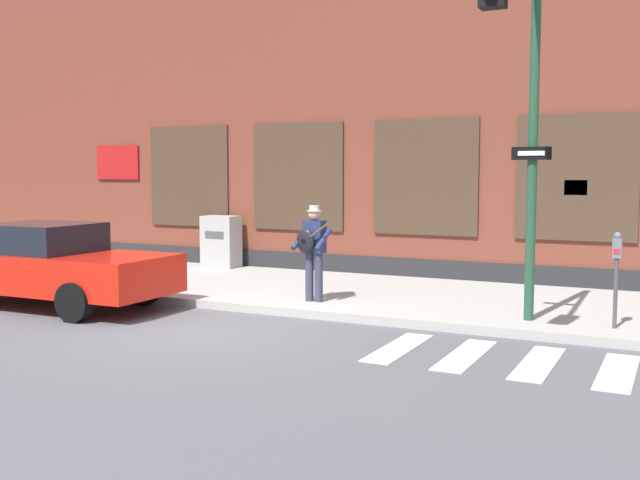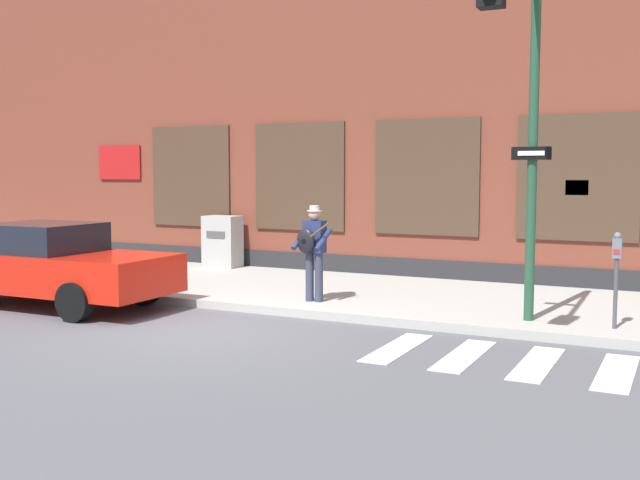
# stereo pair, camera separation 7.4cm
# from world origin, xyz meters

# --- Properties ---
(ground_plane) EXTENTS (160.00, 160.00, 0.00)m
(ground_plane) POSITION_xyz_m (0.00, 0.00, 0.00)
(ground_plane) COLOR #56565B
(sidewalk) EXTENTS (28.00, 4.64, 0.15)m
(sidewalk) POSITION_xyz_m (0.00, 3.88, 0.07)
(sidewalk) COLOR #ADAAA3
(sidewalk) RESTS_ON ground
(building_backdrop) EXTENTS (28.00, 4.06, 8.39)m
(building_backdrop) POSITION_xyz_m (-0.00, 8.20, 4.19)
(building_backdrop) COLOR brown
(building_backdrop) RESTS_ON ground
(crosswalk) EXTENTS (5.20, 1.90, 0.01)m
(crosswalk) POSITION_xyz_m (5.55, 0.27, 0.01)
(crosswalk) COLOR silver
(crosswalk) RESTS_ON ground
(red_car) EXTENTS (4.63, 2.04, 1.53)m
(red_car) POSITION_xyz_m (-3.65, 0.49, 0.77)
(red_car) COLOR red
(red_car) RESTS_ON ground
(busker) EXTENTS (0.71, 0.55, 1.72)m
(busker) POSITION_xyz_m (0.75, 2.36, 1.13)
(busker) COLOR #33384C
(busker) RESTS_ON sidewalk
(traffic_light) EXTENTS (0.60, 3.38, 5.09)m
(traffic_light) POSITION_xyz_m (4.57, 1.10, 3.70)
(traffic_light) COLOR #234C33
(traffic_light) RESTS_ON sidewalk
(parking_meter) EXTENTS (0.13, 0.11, 1.44)m
(parking_meter) POSITION_xyz_m (5.81, 2.30, 1.09)
(parking_meter) COLOR #47474C
(parking_meter) RESTS_ON sidewalk
(utility_box) EXTENTS (0.86, 0.59, 1.25)m
(utility_box) POSITION_xyz_m (-3.47, 5.75, 0.77)
(utility_box) COLOR #ADADA8
(utility_box) RESTS_ON sidewalk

